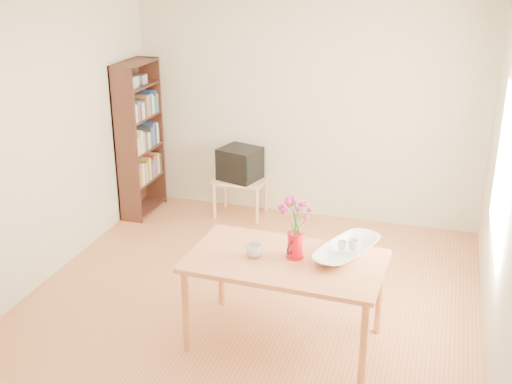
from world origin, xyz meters
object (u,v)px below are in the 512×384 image
(mug, at_px, (254,250))
(television, at_px, (240,163))
(pitcher, at_px, (295,246))
(bowl, at_px, (348,228))
(table, at_px, (286,267))

(mug, distance_m, television, 2.56)
(pitcher, xyz_separation_m, bowl, (0.38, 0.16, 0.13))
(bowl, bearing_deg, mug, -160.41)
(mug, height_order, television, mug)
(table, height_order, bowl, bowl)
(television, bearing_deg, mug, -53.63)
(pitcher, relative_size, bowl, 0.45)
(bowl, xyz_separation_m, television, (-1.58, 2.15, -0.32))
(bowl, bearing_deg, television, 126.41)
(pitcher, xyz_separation_m, television, (-1.21, 2.31, -0.20))
(table, height_order, pitcher, pitcher)
(bowl, bearing_deg, table, -153.95)
(pitcher, height_order, mug, pitcher)
(bowl, bearing_deg, pitcher, -156.61)
(pitcher, distance_m, television, 2.62)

